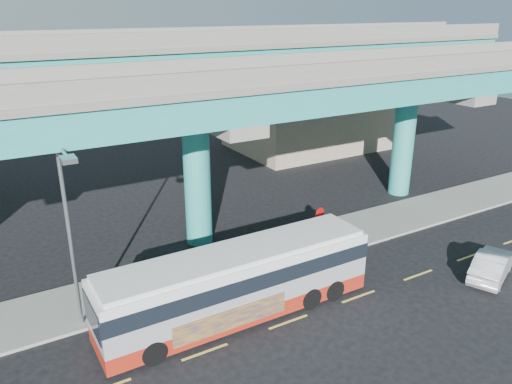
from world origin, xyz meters
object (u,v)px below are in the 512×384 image
transit_bus (238,281)px  sedan (492,264)px  stop_sign (319,220)px  street_lamp (69,214)px

transit_bus → sedan: size_ratio=2.83×
transit_bus → stop_sign: bearing=23.5°
street_lamp → stop_sign: 13.23m
stop_sign → sedan: bearing=-40.9°
sedan → stop_sign: stop_sign is taller
sedan → transit_bus: bearing=50.9°
transit_bus → sedan: 13.19m
street_lamp → stop_sign: street_lamp is taller
transit_bus → street_lamp: street_lamp is taller
transit_bus → stop_sign: 7.20m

